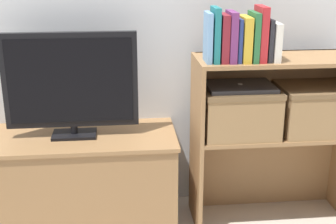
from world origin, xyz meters
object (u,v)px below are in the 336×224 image
object	(u,v)px
book_mustard	(245,39)
laptop	(240,86)
tv_stand	(78,180)
storage_basket_right	(315,107)
tv	(71,83)
book_navy	(237,40)
book_skyblue	(208,37)
book_ivory	(274,41)
storage_basket_left	(239,109)
book_teal	(215,35)
book_forest	(253,37)
book_maroon	(223,38)
book_crimson	(261,34)
book_plum	(231,37)
book_charcoal	(268,40)

from	to	relation	value
book_mustard	laptop	size ratio (longest dim) A/B	0.64
tv_stand	book_mustard	size ratio (longest dim) A/B	4.90
storage_basket_right	book_mustard	bearing A→B (deg)	-172.67
tv	book_navy	bearing A→B (deg)	-7.99
book_skyblue	book_ivory	distance (m)	0.32
book_mustard	storage_basket_left	distance (m)	0.37
tv	book_teal	xyz separation A→B (m)	(0.69, -0.11, 0.24)
tv	book_forest	size ratio (longest dim) A/B	2.84
book_maroon	book_forest	bearing A→B (deg)	0.00
storage_basket_left	book_teal	bearing A→B (deg)	-160.32
book_forest	book_crimson	size ratio (longest dim) A/B	0.90
book_teal	book_forest	bearing A→B (deg)	-0.00
book_plum	book_ivory	xyz separation A→B (m)	(0.21, 0.00, -0.03)
tv_stand	storage_basket_right	bearing A→B (deg)	-2.84
book_plum	storage_basket_left	world-z (taller)	book_plum
storage_basket_right	laptop	distance (m)	0.42
laptop	book_mustard	bearing A→B (deg)	-93.60
book_navy	storage_basket_left	bearing A→B (deg)	53.79
book_ivory	book_forest	bearing A→B (deg)	180.00
book_skyblue	book_ivory	world-z (taller)	book_skyblue
book_skyblue	storage_basket_left	size ratio (longest dim) A/B	0.61
book_crimson	book_charcoal	distance (m)	0.05
book_skyblue	storage_basket_left	bearing A→B (deg)	16.23
book_forest	book_skyblue	bearing A→B (deg)	-180.00
book_maroon	storage_basket_left	bearing A→B (deg)	26.10
book_charcoal	book_navy	bearing A→B (deg)	180.00
book_ivory	book_crimson	bearing A→B (deg)	180.00
tv_stand	laptop	distance (m)	0.98
book_charcoal	storage_basket_right	xyz separation A→B (m)	(0.29, 0.05, -0.36)
laptop	tv_stand	bearing A→B (deg)	175.80
book_skyblue	tv	bearing A→B (deg)	170.31
book_maroon	storage_basket_left	size ratio (longest dim) A/B	0.59
book_navy	book_ivory	distance (m)	0.18
book_navy	storage_basket_left	xyz separation A→B (m)	(0.04, 0.05, -0.36)
book_skyblue	book_mustard	bearing A→B (deg)	0.00
book_plum	book_ivory	world-z (taller)	book_plum
storage_basket_left	book_mustard	bearing A→B (deg)	-93.60
book_charcoal	laptop	bearing A→B (deg)	154.16
tv_stand	tv	world-z (taller)	tv
book_plum	book_ivory	size ratio (longest dim) A/B	1.29
tv	tv_stand	bearing A→B (deg)	90.00
book_plum	book_mustard	distance (m)	0.07
book_teal	book_plum	world-z (taller)	book_teal
book_maroon	book_ivory	xyz separation A→B (m)	(0.25, 0.00, -0.02)
tv	book_crimson	xyz separation A→B (m)	(0.90, -0.11, 0.24)
book_charcoal	book_skyblue	bearing A→B (deg)	-180.00
book_charcoal	laptop	size ratio (longest dim) A/B	0.60
book_charcoal	laptop	xyz separation A→B (m)	(-0.11, 0.05, -0.24)
storage_basket_left	laptop	xyz separation A→B (m)	(-0.00, 0.00, 0.12)
book_teal	book_navy	size ratio (longest dim) A/B	1.25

